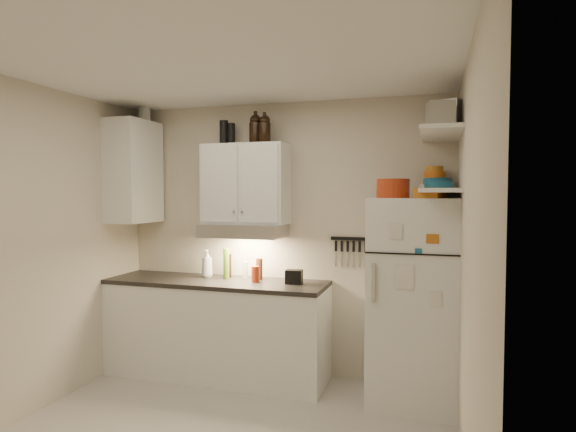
# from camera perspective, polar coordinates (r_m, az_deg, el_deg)

# --- Properties ---
(ceiling) EXTENTS (3.20, 3.00, 0.02)m
(ceiling) POSITION_cam_1_polar(r_m,az_deg,el_deg) (3.34, -9.08, 17.78)
(ceiling) COLOR white
(ceiling) RESTS_ON ground
(back_wall) EXTENTS (3.20, 0.02, 2.60)m
(back_wall) POSITION_cam_1_polar(r_m,az_deg,el_deg) (4.65, -0.74, -2.69)
(back_wall) COLOR beige
(back_wall) RESTS_ON ground
(left_wall) EXTENTS (0.02, 3.00, 2.60)m
(left_wall) POSITION_cam_1_polar(r_m,az_deg,el_deg) (4.22, -29.04, -3.60)
(left_wall) COLOR beige
(left_wall) RESTS_ON ground
(right_wall) EXTENTS (0.02, 3.00, 2.60)m
(right_wall) POSITION_cam_1_polar(r_m,az_deg,el_deg) (2.94, 20.75, -6.04)
(right_wall) COLOR beige
(right_wall) RESTS_ON ground
(base_cabinet) EXTENTS (2.10, 0.60, 0.88)m
(base_cabinet) POSITION_cam_1_polar(r_m,az_deg,el_deg) (4.73, -8.45, -13.25)
(base_cabinet) COLOR white
(base_cabinet) RESTS_ON floor
(countertop) EXTENTS (2.10, 0.62, 0.04)m
(countertop) POSITION_cam_1_polar(r_m,az_deg,el_deg) (4.63, -8.49, -7.76)
(countertop) COLOR black
(countertop) RESTS_ON base_cabinet
(upper_cabinet) EXTENTS (0.80, 0.33, 0.75)m
(upper_cabinet) POSITION_cam_1_polar(r_m,az_deg,el_deg) (4.57, -5.01, 3.79)
(upper_cabinet) COLOR white
(upper_cabinet) RESTS_ON back_wall
(side_cabinet) EXTENTS (0.33, 0.55, 1.00)m
(side_cabinet) POSITION_cam_1_polar(r_m,az_deg,el_deg) (5.00, -17.81, 5.01)
(side_cabinet) COLOR white
(side_cabinet) RESTS_ON left_wall
(range_hood) EXTENTS (0.76, 0.46, 0.12)m
(range_hood) POSITION_cam_1_polar(r_m,az_deg,el_deg) (4.52, -5.30, -1.71)
(range_hood) COLOR silver
(range_hood) RESTS_ON back_wall
(fridge) EXTENTS (0.70, 0.68, 1.70)m
(fridge) POSITION_cam_1_polar(r_m,az_deg,el_deg) (4.16, 14.57, -9.70)
(fridge) COLOR white
(fridge) RESTS_ON floor
(shelf_hi) EXTENTS (0.30, 0.95, 0.03)m
(shelf_hi) POSITION_cam_1_polar(r_m,az_deg,el_deg) (3.95, 17.66, 9.29)
(shelf_hi) COLOR white
(shelf_hi) RESTS_ON right_wall
(shelf_lo) EXTENTS (0.30, 0.95, 0.03)m
(shelf_lo) POSITION_cam_1_polar(r_m,az_deg,el_deg) (3.93, 17.57, 2.90)
(shelf_lo) COLOR white
(shelf_lo) RESTS_ON right_wall
(knife_strip) EXTENTS (0.42, 0.02, 0.03)m
(knife_strip) POSITION_cam_1_polar(r_m,az_deg,el_deg) (4.47, 7.75, -2.69)
(knife_strip) COLOR black
(knife_strip) RESTS_ON back_wall
(dutch_oven) EXTENTS (0.28, 0.28, 0.16)m
(dutch_oven) POSITION_cam_1_polar(r_m,az_deg,el_deg) (4.05, 12.32, 3.21)
(dutch_oven) COLOR #AB3213
(dutch_oven) RESTS_ON fridge
(book_stack) EXTENTS (0.26, 0.29, 0.08)m
(book_stack) POSITION_cam_1_polar(r_m,az_deg,el_deg) (3.87, 16.54, 2.62)
(book_stack) COLOR #B75F16
(book_stack) RESTS_ON fridge
(spice_jar) EXTENTS (0.09, 0.09, 0.11)m
(spice_jar) POSITION_cam_1_polar(r_m,az_deg,el_deg) (4.08, 15.79, 2.85)
(spice_jar) COLOR silver
(spice_jar) RESTS_ON fridge
(stock_pot) EXTENTS (0.35, 0.35, 0.21)m
(stock_pot) POSITION_cam_1_polar(r_m,az_deg,el_deg) (4.25, 18.46, 10.47)
(stock_pot) COLOR silver
(stock_pot) RESTS_ON shelf_hi
(tin_a) EXTENTS (0.29, 0.28, 0.23)m
(tin_a) POSITION_cam_1_polar(r_m,az_deg,el_deg) (3.97, 18.39, 11.14)
(tin_a) COLOR #AAAAAD
(tin_a) RESTS_ON shelf_hi
(tin_b) EXTENTS (0.21, 0.21, 0.18)m
(tin_b) POSITION_cam_1_polar(r_m,az_deg,el_deg) (3.69, 17.61, 11.40)
(tin_b) COLOR #AAAAAD
(tin_b) RESTS_ON shelf_hi
(bowl_teal) EXTENTS (0.23, 0.23, 0.09)m
(bowl_teal) POSITION_cam_1_polar(r_m,az_deg,el_deg) (4.24, 17.25, 3.70)
(bowl_teal) COLOR #16587D
(bowl_teal) RESTS_ON shelf_lo
(bowl_orange) EXTENTS (0.18, 0.18, 0.05)m
(bowl_orange) POSITION_cam_1_polar(r_m,az_deg,el_deg) (4.28, 16.97, 4.67)
(bowl_orange) COLOR #D76014
(bowl_orange) RESTS_ON bowl_teal
(bowl_yellow) EXTENTS (0.14, 0.14, 0.05)m
(bowl_yellow) POSITION_cam_1_polar(r_m,az_deg,el_deg) (4.28, 16.98, 5.35)
(bowl_yellow) COLOR #B87220
(bowl_yellow) RESTS_ON bowl_orange
(plates) EXTENTS (0.27, 0.27, 0.06)m
(plates) POSITION_cam_1_polar(r_m,az_deg,el_deg) (3.95, 17.46, 3.53)
(plates) COLOR #16587D
(plates) RESTS_ON shelf_lo
(growler_a) EXTENTS (0.14, 0.14, 0.28)m
(growler_a) POSITION_cam_1_polar(r_m,az_deg,el_deg) (4.57, -3.87, 10.27)
(growler_a) COLOR black
(growler_a) RESTS_ON upper_cabinet
(growler_b) EXTENTS (0.12, 0.12, 0.26)m
(growler_b) POSITION_cam_1_polar(r_m,az_deg,el_deg) (4.50, -2.78, 10.28)
(growler_b) COLOR black
(growler_b) RESTS_ON upper_cabinet
(thermos_a) EXTENTS (0.08, 0.08, 0.21)m
(thermos_a) POSITION_cam_1_polar(r_m,az_deg,el_deg) (4.73, -6.75, 9.59)
(thermos_a) COLOR black
(thermos_a) RESTS_ON upper_cabinet
(thermos_b) EXTENTS (0.09, 0.09, 0.24)m
(thermos_b) POSITION_cam_1_polar(r_m,az_deg,el_deg) (4.76, -7.60, 9.71)
(thermos_b) COLOR black
(thermos_b) RESTS_ON upper_cabinet
(side_jar) EXTENTS (0.12, 0.12, 0.16)m
(side_jar) POSITION_cam_1_polar(r_m,az_deg,el_deg) (5.14, -16.64, 11.44)
(side_jar) COLOR silver
(side_jar) RESTS_ON side_cabinet
(soap_bottle) EXTENTS (0.12, 0.12, 0.30)m
(soap_bottle) POSITION_cam_1_polar(r_m,az_deg,el_deg) (4.76, -9.57, -5.39)
(soap_bottle) COLOR white
(soap_bottle) RESTS_ON countertop
(pepper_mill) EXTENTS (0.07, 0.07, 0.20)m
(pepper_mill) POSITION_cam_1_polar(r_m,az_deg,el_deg) (4.58, -3.43, -6.29)
(pepper_mill) COLOR #572D1A
(pepper_mill) RESTS_ON countertop
(oil_bottle) EXTENTS (0.06, 0.06, 0.30)m
(oil_bottle) POSITION_cam_1_polar(r_m,az_deg,el_deg) (4.64, -7.32, -5.62)
(oil_bottle) COLOR #4B711C
(oil_bottle) RESTS_ON countertop
(vinegar_bottle) EXTENTS (0.06, 0.06, 0.23)m
(vinegar_bottle) POSITION_cam_1_polar(r_m,az_deg,el_deg) (4.71, -7.01, -5.89)
(vinegar_bottle) COLOR black
(vinegar_bottle) RESTS_ON countertop
(clear_bottle) EXTENTS (0.06, 0.06, 0.16)m
(clear_bottle) POSITION_cam_1_polar(r_m,az_deg,el_deg) (4.66, -5.07, -6.41)
(clear_bottle) COLOR silver
(clear_bottle) RESTS_ON countertop
(red_jar) EXTENTS (0.09, 0.09, 0.15)m
(red_jar) POSITION_cam_1_polar(r_m,az_deg,el_deg) (4.46, -3.89, -6.89)
(red_jar) COLOR #AB3213
(red_jar) RESTS_ON countertop
(caddy) EXTENTS (0.15, 0.12, 0.13)m
(caddy) POSITION_cam_1_polar(r_m,az_deg,el_deg) (4.38, 0.72, -7.22)
(caddy) COLOR black
(caddy) RESTS_ON countertop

